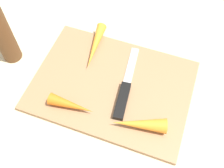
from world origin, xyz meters
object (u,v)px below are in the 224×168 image
Objects in this scene: carrot_longest at (95,46)px; carrot_shortest at (71,105)px; knife at (123,96)px; carrot_medium at (139,124)px; pepper_grinder at (1,34)px; cutting_board at (112,85)px.

carrot_shortest is at bearing -2.23° from carrot_longest.
carrot_shortest is (-0.10, -0.06, 0.01)m from knife.
carrot_medium is 0.37m from pepper_grinder.
cutting_board is at bearing 35.57° from carrot_longest.
carrot_shortest is at bearing -22.54° from pepper_grinder.
carrot_medium is (0.15, 0.01, 0.00)m from carrot_shortest.
carrot_shortest is 0.91× the size of carrot_medium.
carrot_longest is (-0.11, 0.11, 0.01)m from knife.
carrot_shortest is at bearing -13.11° from carrot_medium.
pepper_grinder is at bearing -72.28° from carrot_longest.
knife is 1.49× the size of carrot_longest.
carrot_medium is at bearing -42.49° from cutting_board.
cutting_board is at bearing 0.66° from pepper_grinder.
carrot_medium reaches higher than knife.
carrot_medium is at bearing 0.95° from carrot_shortest.
cutting_board is at bearing 50.52° from knife.
carrot_medium reaches higher than carrot_longest.
carrot_shortest is (-0.06, -0.09, 0.02)m from cutting_board.
cutting_board is 1.79× the size of knife.
knife is at bearing -62.96° from carrot_medium.
cutting_board is 0.12m from carrot_medium.
cutting_board is 0.04m from knife.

